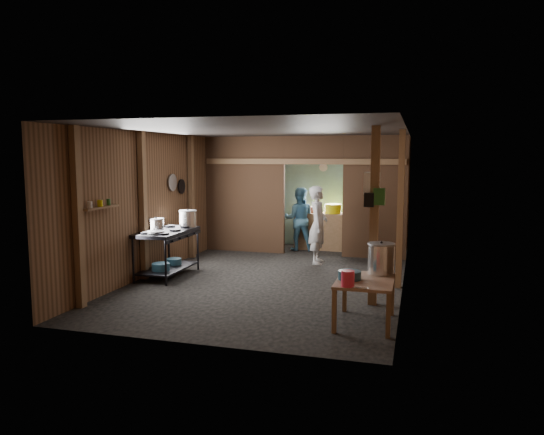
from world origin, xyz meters
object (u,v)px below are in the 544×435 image
(prep_table, at_px, (365,302))
(stock_pot, at_px, (381,259))
(cook, at_px, (318,225))
(gas_range, at_px, (167,253))
(stove_pot_large, at_px, (188,219))
(pink_bucket, at_px, (348,279))
(yellow_tub, at_px, (333,209))

(prep_table, xyz_separation_m, stock_pot, (0.17, 0.41, 0.49))
(stock_pot, bearing_deg, cook, 114.96)
(gas_range, bearing_deg, stove_pot_large, 72.31)
(pink_bucket, height_order, yellow_tub, yellow_tub)
(stove_pot_large, relative_size, pink_bucket, 1.72)
(gas_range, xyz_separation_m, cook, (2.41, 1.87, 0.37))
(stove_pot_large, height_order, cook, cook)
(stove_pot_large, bearing_deg, pink_bucket, -38.17)
(stove_pot_large, height_order, stock_pot, stove_pot_large)
(pink_bucket, xyz_separation_m, yellow_tub, (-1.09, 5.58, 0.27))
(pink_bucket, xyz_separation_m, cook, (-1.13, 3.98, 0.10))
(prep_table, relative_size, cook, 0.63)
(prep_table, relative_size, stock_pot, 2.28)
(stove_pot_large, xyz_separation_m, cook, (2.24, 1.33, -0.20))
(stock_pot, distance_m, yellow_tub, 4.97)
(yellow_tub, bearing_deg, gas_range, -125.21)
(yellow_tub, bearing_deg, pink_bucket, -78.95)
(prep_table, xyz_separation_m, stove_pot_large, (-3.54, 2.24, 0.70))
(stove_pot_large, relative_size, cook, 0.21)
(gas_range, distance_m, stove_pot_large, 0.80)
(prep_table, xyz_separation_m, cook, (-1.30, 3.57, 0.49))
(gas_range, relative_size, cook, 0.91)
(stove_pot_large, height_order, yellow_tub, stove_pot_large)
(prep_table, bearing_deg, stove_pot_large, 147.73)
(pink_bucket, distance_m, yellow_tub, 5.69)
(cook, bearing_deg, stock_pot, -159.27)
(stock_pot, bearing_deg, stove_pot_large, 153.83)
(stove_pot_large, relative_size, stock_pot, 0.77)
(pink_bucket, bearing_deg, stock_pot, 67.74)
(gas_range, xyz_separation_m, stock_pot, (3.88, -1.29, 0.37))
(stock_pot, relative_size, cook, 0.28)
(pink_bucket, distance_m, cook, 4.14)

